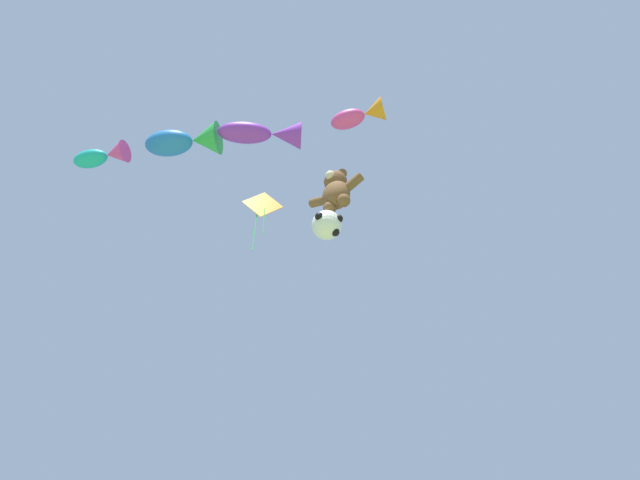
# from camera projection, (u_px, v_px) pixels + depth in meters

# --- Properties ---
(teddy_bear_kite) EXTENTS (1.66, 0.73, 1.68)m
(teddy_bear_kite) POSITION_uv_depth(u_px,v_px,m) (336.00, 191.00, 13.20)
(teddy_bear_kite) COLOR brown
(soccer_ball_kite) EXTENTS (0.84, 0.84, 0.78)m
(soccer_ball_kite) POSITION_uv_depth(u_px,v_px,m) (327.00, 225.00, 12.49)
(soccer_ball_kite) COLOR white
(fish_kite_magenta) EXTENTS (1.65, 1.00, 0.69)m
(fish_kite_magenta) POSITION_uv_depth(u_px,v_px,m) (361.00, 115.00, 14.14)
(fish_kite_magenta) COLOR #E53F9E
(fish_kite_violet) EXTENTS (2.43, 2.05, 0.82)m
(fish_kite_violet) POSITION_uv_depth(u_px,v_px,m) (266.00, 134.00, 14.71)
(fish_kite_violet) COLOR purple
(fish_kite_cobalt) EXTENTS (2.44, 1.83, 1.02)m
(fish_kite_cobalt) POSITION_uv_depth(u_px,v_px,m) (187.00, 141.00, 15.06)
(fish_kite_cobalt) COLOR blue
(fish_kite_teal) EXTENTS (1.72, 1.11, 0.67)m
(fish_kite_teal) POSITION_uv_depth(u_px,v_px,m) (103.00, 156.00, 14.37)
(fish_kite_teal) COLOR #19ADB2
(diamond_kite) EXTENTS (1.17, 1.04, 3.32)m
(diamond_kite) POSITION_uv_depth(u_px,v_px,m) (262.00, 207.00, 18.39)
(diamond_kite) COLOR orange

